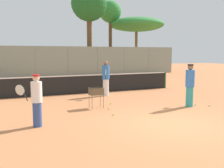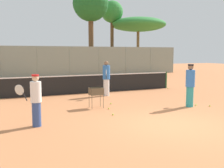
{
  "view_description": "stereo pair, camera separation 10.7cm",
  "coord_description": "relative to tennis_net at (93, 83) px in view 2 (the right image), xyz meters",
  "views": [
    {
      "loc": [
        -5.25,
        -6.72,
        2.31
      ],
      "look_at": [
        -0.67,
        3.35,
        1.0
      ],
      "focal_mm": 42.0,
      "sensor_mm": 36.0,
      "label": 1
    },
    {
      "loc": [
        -5.15,
        -6.76,
        2.31
      ],
      "look_at": [
        -0.67,
        3.35,
        1.0
      ],
      "focal_mm": 42.0,
      "sensor_mm": 36.0,
      "label": 2
    }
  ],
  "objects": [
    {
      "name": "tennis_ball_4",
      "position": [
        5.04,
        -0.31,
        -0.53
      ],
      "size": [
        0.07,
        0.07,
        0.07
      ],
      "primitive_type": "sphere",
      "color": "#D1E54C",
      "rests_on": "ground_plane"
    },
    {
      "name": "tennis_ball_5",
      "position": [
        3.27,
        -5.79,
        -0.53
      ],
      "size": [
        0.07,
        0.07,
        0.07
      ],
      "primitive_type": "sphere",
      "color": "#D1E54C",
      "rests_on": "ground_plane"
    },
    {
      "name": "player_white_outfit",
      "position": [
        0.28,
        -1.29,
        0.41
      ],
      "size": [
        0.52,
        0.9,
        1.89
      ],
      "rotation": [
        0.0,
        0.0,
        4.3
      ],
      "color": "white",
      "rests_on": "ground_plane"
    },
    {
      "name": "back_fence",
      "position": [
        0.0,
        11.28,
        0.93
      ],
      "size": [
        28.33,
        0.08,
        2.97
      ],
      "color": "gray",
      "rests_on": "ground_plane"
    },
    {
      "name": "tennis_ball_2",
      "position": [
        -0.96,
        -4.51,
        -0.53
      ],
      "size": [
        0.07,
        0.07,
        0.07
      ],
      "primitive_type": "sphere",
      "color": "#D1E54C",
      "rests_on": "ground_plane"
    },
    {
      "name": "tree_2",
      "position": [
        4.59,
        13.4,
        6.98
      ],
      "size": [
        3.9,
        3.9,
        9.63
      ],
      "color": "brown",
      "rests_on": "ground_plane"
    },
    {
      "name": "tennis_ball_1",
      "position": [
        2.83,
        -5.41,
        -0.53
      ],
      "size": [
        0.07,
        0.07,
        0.07
      ],
      "primitive_type": "sphere",
      "color": "#D1E54C",
      "rests_on": "ground_plane"
    },
    {
      "name": "tree_1",
      "position": [
        11.75,
        15.56,
        5.35
      ],
      "size": [
        7.05,
        7.05,
        6.81
      ],
      "color": "brown",
      "rests_on": "ground_plane"
    },
    {
      "name": "parked_car",
      "position": [
        7.71,
        14.35,
        0.1
      ],
      "size": [
        4.2,
        1.7,
        1.6
      ],
      "color": "#B2B7BC",
      "rests_on": "ground_plane"
    },
    {
      "name": "ground_plane",
      "position": [
        0.0,
        -7.52,
        -0.56
      ],
      "size": [
        80.0,
        80.0,
        0.0
      ],
      "primitive_type": "plane",
      "color": "#D37F4C"
    },
    {
      "name": "tennis_net",
      "position": [
        0.0,
        0.0,
        0.0
      ],
      "size": [
        10.3,
        0.1,
        1.07
      ],
      "color": "#26592D",
      "rests_on": "ground_plane"
    },
    {
      "name": "tennis_ball_3",
      "position": [
        -1.24,
        -5.56,
        -0.53
      ],
      "size": [
        0.07,
        0.07,
        0.07
      ],
      "primitive_type": "sphere",
      "color": "#D1E54C",
      "rests_on": "ground_plane"
    },
    {
      "name": "player_red_cap",
      "position": [
        2.44,
        -5.45,
        0.4
      ],
      "size": [
        0.69,
        0.78,
        1.84
      ],
      "rotation": [
        0.0,
        0.0,
        0.87
      ],
      "color": "teal",
      "rests_on": "ground_plane"
    },
    {
      "name": "ball_cart",
      "position": [
        -1.34,
        -4.02,
        0.08
      ],
      "size": [
        0.56,
        0.41,
        0.86
      ],
      "color": "brown",
      "rests_on": "ground_plane"
    },
    {
      "name": "tennis_ball_0",
      "position": [
        -0.45,
        -3.57,
        -0.53
      ],
      "size": [
        0.07,
        0.07,
        0.07
      ],
      "primitive_type": "sphere",
      "color": "#D1E54C",
      "rests_on": "ground_plane"
    },
    {
      "name": "player_yellow_shirt",
      "position": [
        -4.06,
        -5.92,
        0.3
      ],
      "size": [
        0.82,
        0.52,
        1.65
      ],
      "rotation": [
        0.0,
        0.0,
        2.66
      ],
      "color": "#334C8C",
      "rests_on": "ground_plane"
    },
    {
      "name": "tree_0",
      "position": [
        8.31,
        16.07,
        6.61
      ],
      "size": [
        2.71,
        2.71,
        8.74
      ],
      "color": "brown",
      "rests_on": "ground_plane"
    }
  ]
}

